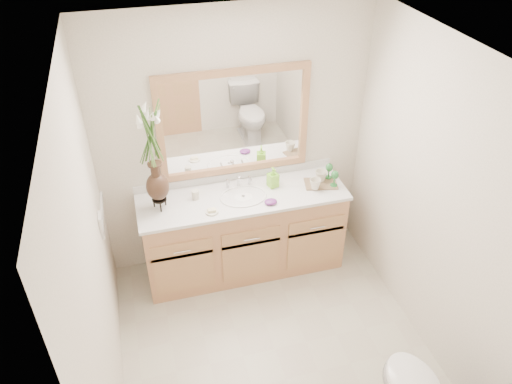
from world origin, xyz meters
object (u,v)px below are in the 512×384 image
object	(u,v)px
flower_vase	(152,144)
tumbler	(195,195)
tray	(321,184)
soap_bottle	(273,178)

from	to	relation	value
flower_vase	tumbler	world-z (taller)	flower_vase
flower_vase	tray	world-z (taller)	flower_vase
flower_vase	tray	size ratio (longest dim) A/B	3.18
flower_vase	soap_bottle	size ratio (longest dim) A/B	5.34
tumbler	soap_bottle	distance (m)	0.70
soap_bottle	tray	size ratio (longest dim) A/B	0.59
tumbler	soap_bottle	world-z (taller)	soap_bottle
flower_vase	tray	distance (m)	1.56
soap_bottle	tray	xyz separation A→B (m)	(0.43, -0.09, -0.08)
flower_vase	soap_bottle	distance (m)	1.14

